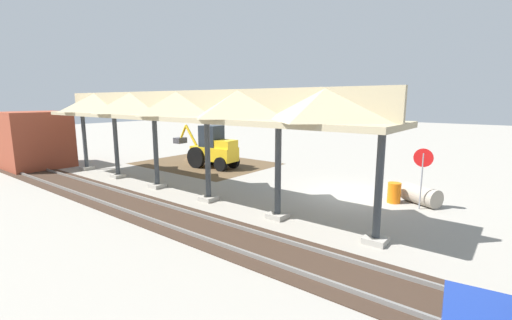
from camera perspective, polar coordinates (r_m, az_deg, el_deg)
ground_plane at (r=17.06m, az=15.46°, el=-5.62°), size 120.00×120.00×0.00m
dirt_work_zone at (r=24.63m, az=-8.41°, el=-0.60°), size 9.07×7.00×0.01m
platform_canopy at (r=16.46m, az=-12.87°, el=8.66°), size 20.05×3.20×4.90m
rail_tracks at (r=10.97m, az=-0.13°, el=-13.95°), size 60.00×2.58×0.15m
stop_sign at (r=15.50m, az=26.03°, el=-0.85°), size 0.76×0.06×2.55m
backhoe at (r=22.98m, az=-7.28°, el=1.87°), size 5.11×1.91×2.82m
dirt_mound at (r=26.17m, az=-9.70°, el=-0.02°), size 4.28×4.28×2.39m
concrete_pipe at (r=16.53m, az=25.80°, el=-5.31°), size 1.77×1.46×0.81m
brick_utility_building at (r=27.11m, az=-32.84°, el=2.84°), size 3.51×3.69×3.72m
traffic_barrel at (r=16.30m, az=22.02°, el=-5.08°), size 0.56×0.56×0.90m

